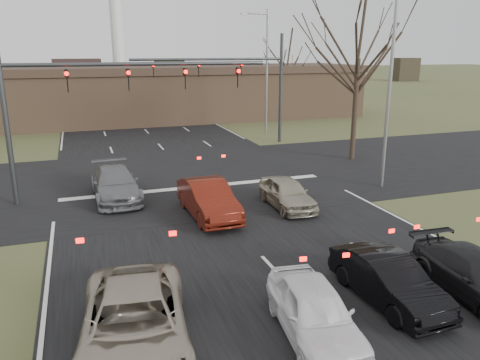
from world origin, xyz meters
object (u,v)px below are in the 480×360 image
object	(u,v)px
car_black_hatch	(388,280)
car_charcoal_sedan	(476,276)
mast_arm_near	(82,90)
streetlight_right_near	(387,76)
streetlight_right_far	(265,66)
car_white_sedan	(314,311)
car_silver_suv	(134,324)
mast_arm_far	(245,76)
car_silver_ahead	(287,193)
building	(155,93)
car_red_ahead	(208,199)
car_grey_ahead	(115,183)

from	to	relation	value
car_black_hatch	car_charcoal_sedan	size ratio (longest dim) A/B	0.92
mast_arm_near	streetlight_right_near	world-z (taller)	streetlight_right_near
streetlight_right_far	car_white_sedan	size ratio (longest dim) A/B	2.48
car_white_sedan	car_silver_suv	bearing A→B (deg)	176.69
mast_arm_far	car_silver_ahead	size ratio (longest dim) A/B	2.84
streetlight_right_near	car_charcoal_sedan	size ratio (longest dim) A/B	2.27
streetlight_right_near	car_charcoal_sedan	distance (m)	12.14
building	car_silver_ahead	size ratio (longest dim) A/B	10.83
car_charcoal_sedan	car_red_ahead	xyz separation A→B (m)	(-5.42, 8.97, 0.13)
mast_arm_far	car_charcoal_sedan	distance (m)	23.77
car_charcoal_sedan	car_grey_ahead	distance (m)	15.62
mast_arm_near	car_white_sedan	size ratio (longest dim) A/B	3.01
building	car_silver_suv	bearing A→B (deg)	-100.09
mast_arm_near	car_black_hatch	size ratio (longest dim) A/B	3.00
building	car_white_sedan	bearing A→B (deg)	-93.71
mast_arm_near	car_black_hatch	bearing A→B (deg)	-59.68
car_white_sedan	car_black_hatch	distance (m)	2.84
car_black_hatch	building	bearing A→B (deg)	88.58
streetlight_right_far	car_red_ahead	distance (m)	21.43
car_charcoal_sedan	car_silver_ahead	world-z (taller)	car_silver_ahead
mast_arm_far	car_charcoal_sedan	world-z (taller)	mast_arm_far
car_red_ahead	car_silver_ahead	xyz separation A→B (m)	(3.64, -0.01, -0.10)
mast_arm_near	streetlight_right_far	size ratio (longest dim) A/B	1.21
streetlight_right_near	mast_arm_far	bearing A→B (deg)	101.47
mast_arm_near	car_white_sedan	xyz separation A→B (m)	(4.73, -13.56, -4.39)
streetlight_right_near	car_silver_suv	size ratio (longest dim) A/B	1.87
car_charcoal_sedan	mast_arm_far	bearing A→B (deg)	90.03
building	car_black_hatch	size ratio (longest dim) A/B	10.50
car_silver_suv	car_white_sedan	size ratio (longest dim) A/B	1.33
streetlight_right_near	car_grey_ahead	size ratio (longest dim) A/B	1.98
mast_arm_far	streetlight_right_far	xyz separation A→B (m)	(3.14, 4.00, 0.57)
building	mast_arm_near	xyz separation A→B (m)	(-7.23, -25.00, 2.41)
mast_arm_far	streetlight_right_far	distance (m)	5.12
mast_arm_far	mast_arm_near	bearing A→B (deg)	-138.78
streetlight_right_far	car_black_hatch	distance (m)	28.10
streetlight_right_far	car_charcoal_sedan	world-z (taller)	streetlight_right_far
car_silver_suv	car_black_hatch	distance (m)	6.95
streetlight_right_far	car_black_hatch	world-z (taller)	streetlight_right_far
streetlight_right_far	car_charcoal_sedan	bearing A→B (deg)	-99.43
streetlight_right_near	car_red_ahead	xyz separation A→B (m)	(-9.46, -1.35, -4.82)
streetlight_right_near	car_silver_suv	distance (m)	17.37
mast_arm_far	car_silver_suv	distance (m)	25.59
car_white_sedan	car_charcoal_sedan	world-z (taller)	car_white_sedan
building	car_red_ahead	bearing A→B (deg)	-95.13
building	car_white_sedan	distance (m)	38.69
car_grey_ahead	car_charcoal_sedan	bearing A→B (deg)	-56.88
mast_arm_far	car_red_ahead	size ratio (longest dim) A/B	2.39
streetlight_right_near	car_silver_suv	bearing A→B (deg)	-144.25
car_grey_ahead	car_white_sedan	bearing A→B (deg)	-76.14
car_silver_ahead	building	bearing A→B (deg)	93.04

